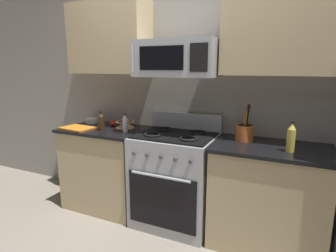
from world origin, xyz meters
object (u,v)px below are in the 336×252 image
Objects in this scene: microwave at (177,59)px; bottle_oil at (291,138)px; bottle_vinegar at (125,124)px; range_oven at (175,178)px; prep_bowl at (92,120)px; apple_loose at (113,123)px; bottle_soy at (101,122)px; fruit_basket at (125,124)px; utensil_crock at (245,132)px; cutting_board at (77,128)px.

microwave reaches higher than bottle_oil.
bottle_vinegar is (-1.55, 0.02, -0.02)m from bottle_oil.
prep_bowl is (-1.16, 0.16, 0.47)m from range_oven.
bottle_soy reaches higher than apple_loose.
microwave is at bearing -7.44° from fruit_basket.
microwave is 1.08m from apple_loose.
bottle_soy is (-0.81, -0.12, -0.64)m from microwave.
utensil_crock is 1.28m from fruit_basket.
utensil_crock is at bearing 8.88° from bottle_vinegar.
range_oven is at bearing 6.67° from bottle_soy.
bottle_oil reaches higher than range_oven.
microwave is (-0.00, 0.03, 1.16)m from range_oven.
apple_loose is at bearing 177.16° from fruit_basket.
bottle_oil is at bearing 1.86° from cutting_board.
apple_loose is (-0.82, 0.09, -0.69)m from microwave.
cutting_board is (-1.09, -0.16, 0.44)m from range_oven.
prep_bowl is at bearing 172.67° from apple_loose.
utensil_crock is (0.63, 0.09, -0.65)m from microwave.
microwave reaches higher than utensil_crock.
bottle_vinegar is (-0.53, -0.07, 0.52)m from range_oven.
bottle_vinegar is 1.32× the size of prep_bowl.
utensil_crock is at bearing 152.37° from bottle_oil.
microwave is 3.81× the size of bottle_soy.
fruit_basket is at bearing 170.22° from range_oven.
bottle_vinegar is at bearing 179.22° from bottle_oil.
bottle_soy is at bearing -36.57° from prep_bowl.
range_oven is 5.27× the size of fruit_basket.
bottle_oil is (1.66, -0.20, 0.07)m from fruit_basket.
microwave is at bearing 8.54° from bottle_soy.
cutting_board is (-0.27, -0.28, -0.03)m from apple_loose.
range_oven is at bearing -169.67° from utensil_crock.
fruit_basket is (-1.28, -0.00, -0.04)m from utensil_crock.
range_oven is 3.23× the size of cutting_board.
bottle_soy is 1.37× the size of prep_bowl.
microwave is 3.95× the size of bottle_vinegar.
range_oven is 7.45× the size of prep_bowl.
fruit_basket reaches higher than cutting_board.
fruit_basket is at bearing 52.00° from bottle_soy.
utensil_crock reaches higher than fruit_basket.
bottle_soy is (0.01, -0.21, 0.06)m from apple_loose.
bottle_oil reaches higher than apple_loose.
microwave reaches higher than bottle_soy.
apple_loose is at bearing 173.51° from microwave.
apple_loose is at bearing 179.78° from utensil_crock.
bottle_soy reaches higher than fruit_basket.
bottle_oil is at bearing -6.83° from fruit_basket.
cutting_board is 0.30m from bottle_soy.
apple_loose is at bearing 171.65° from range_oven.
bottle_soy is at bearing -171.46° from microwave.
microwave reaches higher than range_oven.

